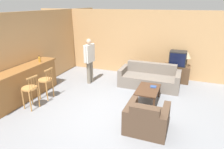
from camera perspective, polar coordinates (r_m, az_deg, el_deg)
The scene contains 15 objects.
ground_plane at distance 5.53m, azimuth -1.22°, elevation -11.27°, with size 24.00×24.00×0.00m, color gray.
wall_back at distance 8.22m, azimuth 8.01°, elevation 8.81°, with size 9.40×0.08×2.60m.
wall_left at distance 7.62m, azimuth -19.86°, elevation 6.93°, with size 0.08×8.50×2.60m.
bar_counter at distance 6.66m, azimuth -24.39°, elevation -2.61°, with size 0.55×2.80×1.01m.
bar_chair_near at distance 6.02m, azimuth -22.38°, elevation -4.22°, with size 0.47×0.47×0.99m.
bar_chair_mid at distance 6.48m, azimuth -18.41°, elevation -2.01°, with size 0.42×0.42×0.99m.
couch_far at distance 7.27m, azimuth 10.65°, elevation -1.17°, with size 2.09×0.93×0.80m.
armchair_near at distance 4.84m, azimuth 9.83°, elevation -12.52°, with size 0.97×0.88×0.78m.
coffee_table at distance 6.08m, azimuth 10.19°, elevation -4.59°, with size 0.63×1.03×0.43m.
tv_unit at distance 7.95m, azimuth 17.83°, elevation 0.31°, with size 0.95×0.50×0.64m.
tv at distance 7.78m, azimuth 18.28°, elevation 4.40°, with size 0.60×0.48×0.54m.
bottle at distance 6.97m, azimuth -20.03°, elevation 4.19°, with size 0.07×0.07×0.22m.
book_on_table at distance 6.21m, azimuth 11.72°, elevation -3.42°, with size 0.19×0.18×0.03m.
table_lamp at distance 7.74m, azimuth 20.77°, elevation 5.14°, with size 0.27×0.27×0.56m.
person_by_window at distance 7.31m, azimuth -6.46°, elevation 4.53°, with size 0.24×0.59×1.66m.
Camera 1 is at (1.79, -4.37, 2.87)m, focal length 32.00 mm.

